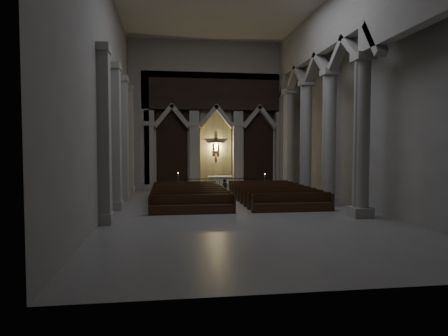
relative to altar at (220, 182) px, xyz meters
name	(u,v)px	position (x,y,z in m)	size (l,w,h in m)	color
room	(242,69)	(-0.20, -10.72, 6.95)	(24.00, 24.10, 12.00)	gray
sanctuary_wall	(216,109)	(-0.20, 0.82, 5.97)	(14.00, 0.77, 12.00)	#9F9C94
right_arcade	(331,72)	(5.30, -9.39, 7.18)	(1.00, 24.00, 12.00)	#9F9C94
left_pilasters	(120,140)	(-6.95, -7.22, 3.26)	(0.60, 13.00, 8.03)	#9F9C94
sanctuary_step	(218,189)	(-0.20, -0.12, -0.57)	(8.50, 2.60, 0.15)	#9F9C94
altar	(220,182)	(0.00, 0.00, 0.00)	(1.95, 0.78, 0.99)	#BCB5A5
altar_rail	(219,183)	(-0.20, -1.20, 0.07)	(5.48, 0.09, 1.08)	black
candle_stand_left	(178,188)	(-3.38, -1.57, -0.22)	(0.26, 0.26, 1.56)	#B88E38
candle_stand_right	(265,187)	(3.29, -1.68, -0.26)	(0.24, 0.24, 1.43)	#B88E38
pews	(232,197)	(-0.20, -7.15, -0.32)	(9.90, 8.40, 1.00)	black
worshipper	(225,188)	(-0.23, -4.46, -0.02)	(0.46, 0.30, 1.25)	black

